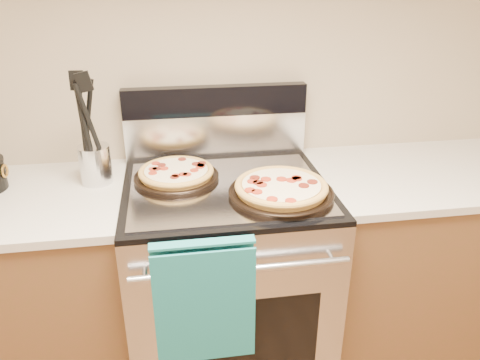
{
  "coord_description": "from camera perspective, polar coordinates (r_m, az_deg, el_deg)",
  "views": [
    {
      "loc": [
        -0.2,
        0.08,
        1.67
      ],
      "look_at": [
        0.04,
        1.55,
        0.98
      ],
      "focal_mm": 35.0,
      "sensor_mm": 36.0,
      "label": 1
    }
  ],
  "objects": [
    {
      "name": "wall_back",
      "position": [
        1.96,
        -3.28,
        15.33
      ],
      "size": [
        4.0,
        0.0,
        4.0
      ],
      "primitive_type": "plane",
      "rotation": [
        1.57,
        0.0,
        0.0
      ],
      "color": "tan",
      "rests_on": "ground"
    },
    {
      "name": "range_body",
      "position": [
        1.99,
        -1.56,
        -12.89
      ],
      "size": [
        0.76,
        0.68,
        0.9
      ],
      "primitive_type": "cube",
      "color": "#B7B7BC",
      "rests_on": "ground"
    },
    {
      "name": "oven_window",
      "position": [
        1.74,
        -0.02,
        -19.54
      ],
      "size": [
        0.56,
        0.01,
        0.4
      ],
      "primitive_type": "cube",
      "color": "black",
      "rests_on": "range_body"
    },
    {
      "name": "cooktop",
      "position": [
        1.75,
        -1.74,
        -0.88
      ],
      "size": [
        0.76,
        0.68,
        0.02
      ],
      "primitive_type": "cube",
      "color": "black",
      "rests_on": "range_body"
    },
    {
      "name": "backsplash_lower",
      "position": [
        2.0,
        -2.93,
        5.5
      ],
      "size": [
        0.76,
        0.06,
        0.18
      ],
      "primitive_type": "cube",
      "color": "silver",
      "rests_on": "cooktop"
    },
    {
      "name": "backsplash_upper",
      "position": [
        1.96,
        -3.02,
        9.65
      ],
      "size": [
        0.76,
        0.06,
        0.12
      ],
      "primitive_type": "cube",
      "color": "black",
      "rests_on": "backsplash_lower"
    },
    {
      "name": "oven_handle",
      "position": [
        1.49,
        0.23,
        -10.9
      ],
      "size": [
        0.7,
        0.03,
        0.03
      ],
      "primitive_type": "cylinder",
      "rotation": [
        0.0,
        1.57,
        0.0
      ],
      "color": "silver",
      "rests_on": "range_body"
    },
    {
      "name": "dish_towel",
      "position": [
        1.54,
        -4.34,
        -14.32
      ],
      "size": [
        0.32,
        0.05,
        0.42
      ],
      "primitive_type": null,
      "color": "#176273",
      "rests_on": "oven_handle"
    },
    {
      "name": "foil_sheet",
      "position": [
        1.72,
        -1.61,
        -0.92
      ],
      "size": [
        0.7,
        0.55,
        0.01
      ],
      "primitive_type": "cube",
      "color": "gray",
      "rests_on": "cooktop"
    },
    {
      "name": "cabinet_left",
      "position": [
        2.13,
        -26.62,
        -13.57
      ],
      "size": [
        1.0,
        0.62,
        0.88
      ],
      "primitive_type": "cube",
      "color": "brown",
      "rests_on": "ground"
    },
    {
      "name": "cabinet_right",
      "position": [
        2.28,
        21.12,
        -9.68
      ],
      "size": [
        1.0,
        0.62,
        0.88
      ],
      "primitive_type": "cube",
      "color": "brown",
      "rests_on": "ground"
    },
    {
      "name": "countertop_right",
      "position": [
        2.08,
        23.01,
        0.81
      ],
      "size": [
        1.02,
        0.64,
        0.03
      ],
      "primitive_type": "cube",
      "color": "beige",
      "rests_on": "cabinet_right"
    },
    {
      "name": "pepperoni_pizza_back",
      "position": [
        1.79,
        -7.77,
        0.77
      ],
      "size": [
        0.33,
        0.33,
        0.04
      ],
      "primitive_type": null,
      "rotation": [
        0.0,
        0.0,
        -0.03
      ],
      "color": "#BE893A",
      "rests_on": "foil_sheet"
    },
    {
      "name": "pepperoni_pizza_front",
      "position": [
        1.65,
        5.04,
        -1.11
      ],
      "size": [
        0.45,
        0.45,
        0.05
      ],
      "primitive_type": null,
      "rotation": [
        0.0,
        0.0,
        -0.25
      ],
      "color": "#BE893A",
      "rests_on": "foil_sheet"
    },
    {
      "name": "utensil_crock",
      "position": [
        1.85,
        -17.22,
        1.84
      ],
      "size": [
        0.14,
        0.14,
        0.15
      ],
      "primitive_type": "cylinder",
      "rotation": [
        0.0,
        0.0,
        -0.27
      ],
      "color": "silver",
      "rests_on": "countertop_left"
    }
  ]
}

